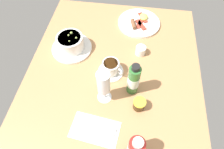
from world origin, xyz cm
name	(u,v)px	position (x,y,z in cm)	size (l,w,h in cm)	color
ground_plane	(113,79)	(0.00, 0.00, -1.50)	(110.00, 84.00, 3.00)	#B27F51
porridge_bowl	(71,44)	(-14.98, -23.67, 4.09)	(20.86, 20.86, 9.33)	white
cutlery_setting	(96,130)	(25.67, -3.17, 0.26)	(13.42, 20.69, 0.90)	white
coffee_cup	(111,68)	(-3.37, -1.26, 3.30)	(12.36, 12.43, 6.94)	white
creamer_jug	(141,50)	(-17.01, 12.16, 2.37)	(6.12, 5.15, 5.23)	white
wine_glass	(104,84)	(10.57, -2.16, 11.60)	(6.34, 6.34, 18.35)	white
jam_jar	(139,104)	(13.27, 13.16, 2.69)	(5.25, 5.25, 5.31)	#3B250D
sauce_bottle_red	(136,148)	(31.90, 12.56, 6.78)	(5.73, 5.73, 15.06)	#B21E19
sauce_bottle_green	(134,80)	(5.16, 9.62, 8.44)	(5.13, 5.13, 18.47)	#337233
breakfast_plate	(139,22)	(-39.27, 10.23, 0.93)	(24.22, 24.22, 3.70)	white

